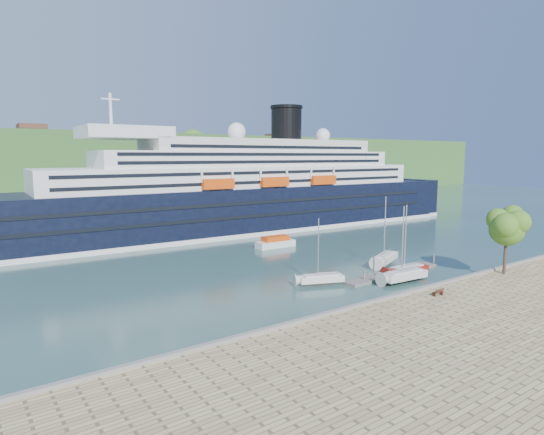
{
  "coord_description": "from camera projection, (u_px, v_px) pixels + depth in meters",
  "views": [
    {
      "loc": [
        -42.33,
        -31.38,
        16.15
      ],
      "look_at": [
        0.88,
        30.0,
        5.91
      ],
      "focal_mm": 30.0,
      "sensor_mm": 36.0,
      "label": 1
    }
  ],
  "objects": [
    {
      "name": "sailboat_white_far",
      "position": [
        386.0,
        232.0,
        67.13
      ],
      "size": [
        7.77,
        4.97,
        9.77
      ],
      "primitive_type": null,
      "rotation": [
        0.0,
        0.0,
        0.41
      ],
      "color": "silver",
      "rests_on": "ground"
    },
    {
      "name": "sailboat_extra",
      "position": [
        405.0,
        246.0,
        57.6
      ],
      "size": [
        7.44,
        2.58,
        9.44
      ],
      "primitive_type": null,
      "rotation": [
        0.0,
        0.0,
        -0.08
      ],
      "color": "silver",
      "rests_on": "ground"
    },
    {
      "name": "quay_coping",
      "position": [
        419.0,
        289.0,
        51.44
      ],
      "size": [
        220.0,
        0.5,
        0.3
      ],
      "primitive_type": "cube",
      "color": "slate",
      "rests_on": "promenade"
    },
    {
      "name": "far_hillside",
      "position": [
        91.0,
        167.0,
        167.61
      ],
      "size": [
        400.0,
        50.0,
        24.0
      ],
      "primitive_type": "cube",
      "color": "#2A5321",
      "rests_on": "ground"
    },
    {
      "name": "sailboat_red",
      "position": [
        408.0,
        243.0,
        60.18
      ],
      "size": [
        7.34,
        2.44,
        9.35
      ],
      "primitive_type": null,
      "rotation": [
        0.0,
        0.0,
        -0.06
      ],
      "color": "maroon",
      "rests_on": "ground"
    },
    {
      "name": "tender_launch",
      "position": [
        275.0,
        242.0,
        80.64
      ],
      "size": [
        7.33,
        2.7,
        2.01
      ],
      "primitive_type": null,
      "rotation": [
        0.0,
        0.0,
        -0.03
      ],
      "color": "#DA450C",
      "rests_on": "ground"
    },
    {
      "name": "park_bench",
      "position": [
        438.0,
        292.0,
        49.44
      ],
      "size": [
        1.41,
        0.69,
        0.87
      ],
      "primitive_type": null,
      "rotation": [
        0.0,
        0.0,
        -0.1
      ],
      "color": "#442213",
      "rests_on": "promenade"
    },
    {
      "name": "promenade_tree",
      "position": [
        506.0,
        237.0,
        58.04
      ],
      "size": [
        5.8,
        5.8,
        9.6
      ],
      "primitive_type": null,
      "color": "#39661B",
      "rests_on": "promenade"
    },
    {
      "name": "cruise_ship",
      "position": [
        237.0,
        167.0,
        96.37
      ],
      "size": [
        122.08,
        21.38,
        27.31
      ],
      "primitive_type": null,
      "rotation": [
        0.0,
        0.0,
        -0.03
      ],
      "color": "black",
      "rests_on": "ground"
    },
    {
      "name": "floating_pontoon",
      "position": [
        393.0,
        274.0,
        61.92
      ],
      "size": [
        17.74,
        3.04,
        0.39
      ],
      "primitive_type": null,
      "rotation": [
        0.0,
        0.0,
        0.05
      ],
      "color": "slate",
      "rests_on": "ground"
    },
    {
      "name": "sailboat_white_near",
      "position": [
        322.0,
        253.0,
        56.57
      ],
      "size": [
        6.48,
        3.93,
        8.12
      ],
      "primitive_type": null,
      "rotation": [
        0.0,
        0.0,
        -0.38
      ],
      "color": "silver",
      "rests_on": "ground"
    },
    {
      "name": "ground",
      "position": [
        417.0,
        298.0,
        51.76
      ],
      "size": [
        400.0,
        400.0,
        0.0
      ],
      "primitive_type": "plane",
      "color": "#284843",
      "rests_on": "ground"
    }
  ]
}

